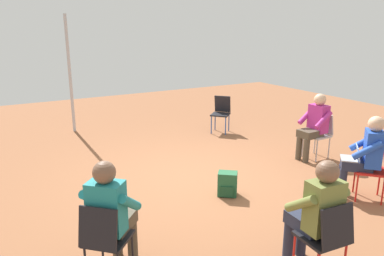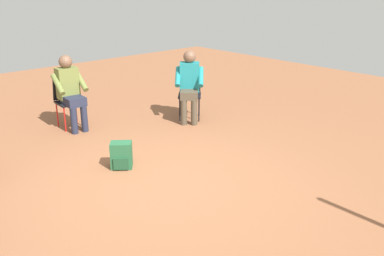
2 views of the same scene
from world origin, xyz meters
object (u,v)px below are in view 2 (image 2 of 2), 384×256
object	(u,v)px
chair_southwest	(190,91)
backpack_near_laptop_user	(121,157)
person_in_teal	(189,82)
person_in_olive	(70,89)
chair_south	(67,98)

from	to	relation	value
chair_southwest	backpack_near_laptop_user	world-z (taller)	chair_southwest
person_in_teal	backpack_near_laptop_user	world-z (taller)	person_in_teal
chair_southwest	person_in_olive	world-z (taller)	person_in_olive
chair_southwest	person_in_olive	bearing A→B (deg)	19.01
chair_south	backpack_near_laptop_user	bearing A→B (deg)	86.71
chair_southwest	person_in_teal	bearing A→B (deg)	90.00
chair_southwest	person_in_olive	size ratio (longest dim) A/B	0.69
backpack_near_laptop_user	person_in_teal	bearing A→B (deg)	-156.11
person_in_olive	chair_southwest	bearing A→B (deg)	159.88
chair_south	backpack_near_laptop_user	xyz separation A→B (m)	(0.30, 2.07, -0.34)
chair_south	person_in_teal	xyz separation A→B (m)	(-1.75, 1.16, 0.20)
chair_southwest	chair_south	world-z (taller)	same
person_in_teal	backpack_near_laptop_user	xyz separation A→B (m)	(2.04, 0.91, -0.54)
chair_southwest	person_in_teal	distance (m)	0.26
person_in_olive	backpack_near_laptop_user	bearing A→B (deg)	86.42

